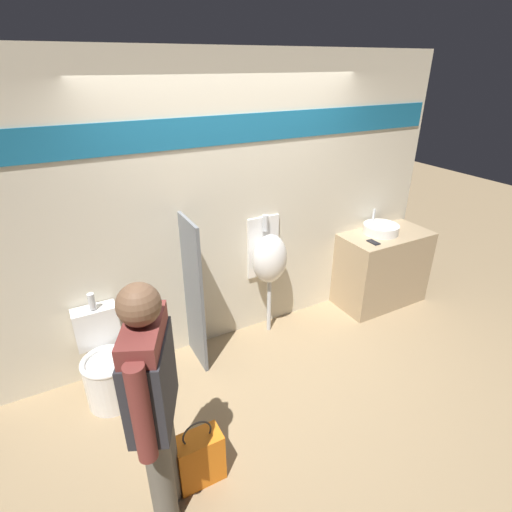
{
  "coord_description": "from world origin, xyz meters",
  "views": [
    {
      "loc": [
        -1.5,
        -2.59,
        2.59
      ],
      "look_at": [
        0.0,
        0.17,
        1.05
      ],
      "focal_mm": 28.0,
      "sensor_mm": 36.0,
      "label": 1
    }
  ],
  "objects_px": {
    "cell_phone": "(373,242)",
    "shopping_bag": "(199,458)",
    "sink_basin": "(381,229)",
    "toilet": "(107,367)",
    "person_in_vest": "(153,396)",
    "urinal_near_counter": "(269,258)"
  },
  "relations": [
    {
      "from": "toilet",
      "to": "cell_phone",
      "type": "bearing_deg",
      "value": -1.29
    },
    {
      "from": "urinal_near_counter",
      "to": "shopping_bag",
      "type": "height_order",
      "value": "urinal_near_counter"
    },
    {
      "from": "toilet",
      "to": "urinal_near_counter",
      "type": "bearing_deg",
      "value": 6.25
    },
    {
      "from": "cell_phone",
      "to": "toilet",
      "type": "relative_size",
      "value": 0.15
    },
    {
      "from": "cell_phone",
      "to": "person_in_vest",
      "type": "height_order",
      "value": "person_in_vest"
    },
    {
      "from": "person_in_vest",
      "to": "shopping_bag",
      "type": "bearing_deg",
      "value": -45.84
    },
    {
      "from": "shopping_bag",
      "to": "sink_basin",
      "type": "bearing_deg",
      "value": 23.98
    },
    {
      "from": "sink_basin",
      "to": "person_in_vest",
      "type": "bearing_deg",
      "value": -156.38
    },
    {
      "from": "cell_phone",
      "to": "urinal_near_counter",
      "type": "xyz_separation_m",
      "value": [
        -1.13,
        0.24,
        -0.03
      ]
    },
    {
      "from": "person_in_vest",
      "to": "shopping_bag",
      "type": "xyz_separation_m",
      "value": [
        0.25,
        0.09,
        -0.76
      ]
    },
    {
      "from": "person_in_vest",
      "to": "shopping_bag",
      "type": "relative_size",
      "value": 3.12
    },
    {
      "from": "toilet",
      "to": "person_in_vest",
      "type": "xyz_separation_m",
      "value": [
        0.14,
        -1.17,
        0.66
      ]
    },
    {
      "from": "sink_basin",
      "to": "urinal_near_counter",
      "type": "bearing_deg",
      "value": 176.66
    },
    {
      "from": "sink_basin",
      "to": "toilet",
      "type": "distance_m",
      "value": 3.1
    },
    {
      "from": "toilet",
      "to": "shopping_bag",
      "type": "bearing_deg",
      "value": -70.18
    },
    {
      "from": "cell_phone",
      "to": "urinal_near_counter",
      "type": "distance_m",
      "value": 1.16
    },
    {
      "from": "sink_basin",
      "to": "person_in_vest",
      "type": "relative_size",
      "value": 0.23
    },
    {
      "from": "toilet",
      "to": "person_in_vest",
      "type": "height_order",
      "value": "person_in_vest"
    },
    {
      "from": "cell_phone",
      "to": "shopping_bag",
      "type": "bearing_deg",
      "value": -157.0
    },
    {
      "from": "cell_phone",
      "to": "shopping_bag",
      "type": "distance_m",
      "value": 2.69
    },
    {
      "from": "urinal_near_counter",
      "to": "sink_basin",
      "type": "bearing_deg",
      "value": -3.34
    },
    {
      "from": "sink_basin",
      "to": "toilet",
      "type": "relative_size",
      "value": 0.43
    }
  ]
}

